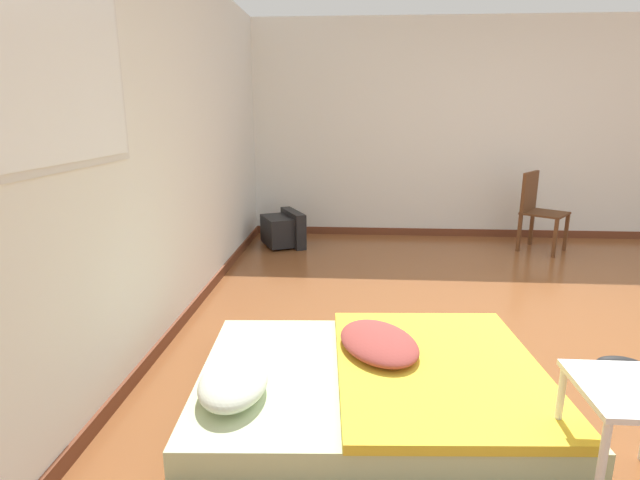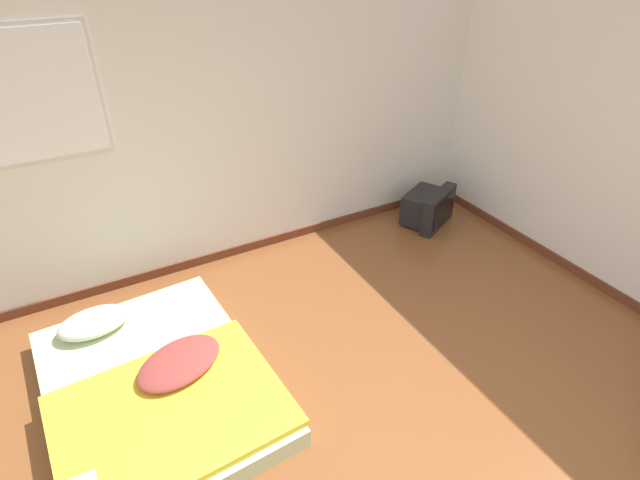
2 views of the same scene
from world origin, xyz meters
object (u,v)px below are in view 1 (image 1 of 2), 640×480
crt_tv (284,229)px  side_stool (634,405)px  sneaker_pair (626,372)px  wooden_chair (537,205)px  mattress_bed (377,378)px

crt_tv → side_stool: (-3.78, -1.93, 0.20)m
side_stool → sneaker_pair: size_ratio=1.62×
wooden_chair → side_stool: wooden_chair is taller
crt_tv → sneaker_pair: 3.75m
mattress_bed → side_stool: 1.21m
mattress_bed → sneaker_pair: (0.27, -1.46, -0.05)m
wooden_chair → mattress_bed: bearing=149.0°
wooden_chair → side_stool: bearing=166.4°
crt_tv → mattress_bed: bearing=-163.2°
side_stool → sneaker_pair: 1.09m
mattress_bed → crt_tv: 3.28m
crt_tv → side_stool: bearing=-153.0°
side_stool → crt_tv: bearing=27.0°
wooden_chair → sneaker_pair: (-2.90, 0.44, -0.46)m
mattress_bed → side_stool: (-0.64, -0.98, 0.29)m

